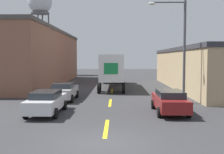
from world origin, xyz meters
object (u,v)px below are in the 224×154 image
(street_lamp, at_px, (180,43))
(water_tower, at_px, (40,4))
(parked_car_left_near, at_px, (46,102))
(semi_truck, at_px, (112,68))
(parked_car_left_far, at_px, (64,91))
(parked_car_right_near, at_px, (170,101))

(street_lamp, bearing_deg, water_tower, 119.15)
(parked_car_left_near, distance_m, water_tower, 45.77)
(semi_truck, height_order, parked_car_left_near, semi_truck)
(parked_car_left_far, bearing_deg, parked_car_right_near, -35.16)
(parked_car_left_near, bearing_deg, street_lamp, 25.47)
(semi_truck, distance_m, water_tower, 32.64)
(water_tower, bearing_deg, street_lamp, -60.85)
(parked_car_left_far, bearing_deg, parked_car_left_near, -90.00)
(street_lamp, bearing_deg, parked_car_right_near, -110.31)
(water_tower, bearing_deg, semi_truck, -58.86)
(semi_truck, bearing_deg, water_tower, 121.34)
(parked_car_right_near, height_order, water_tower, water_tower)
(semi_truck, xyz_separation_m, parked_car_left_near, (-3.85, -16.15, -1.56))
(parked_car_left_near, bearing_deg, water_tower, 105.63)
(parked_car_right_near, bearing_deg, water_tower, 115.12)
(water_tower, distance_m, street_lamp, 44.20)
(semi_truck, xyz_separation_m, street_lamp, (5.36, -11.77, 2.28))
(semi_truck, xyz_separation_m, parked_car_right_near, (3.89, -15.74, -1.56))
(parked_car_right_near, distance_m, street_lamp, 5.71)
(parked_car_left_near, relative_size, water_tower, 0.26)
(semi_truck, distance_m, parked_car_right_near, 16.29)
(parked_car_left_far, distance_m, street_lamp, 10.09)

